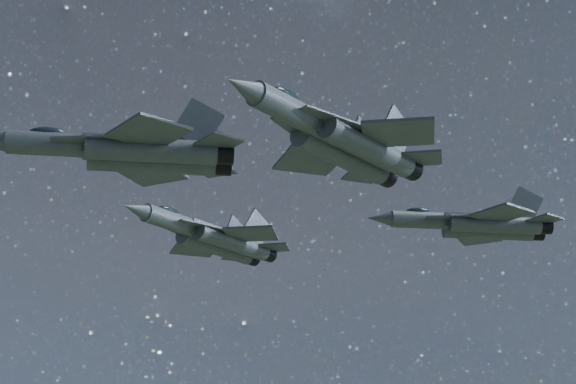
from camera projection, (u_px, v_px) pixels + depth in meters
name	position (u px, v px, depth m)	size (l,w,h in m)	color
jet_lead	(131.00, 151.00, 66.36)	(18.60, 12.37, 4.73)	#3A4248
jet_left	(213.00, 237.00, 92.26)	(19.17, 12.66, 4.90)	#3A4248
jet_right	(341.00, 140.00, 66.48)	(19.63, 12.97, 5.02)	#3A4248
jet_slot	(477.00, 224.00, 91.27)	(18.21, 12.09, 4.63)	#3A4248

